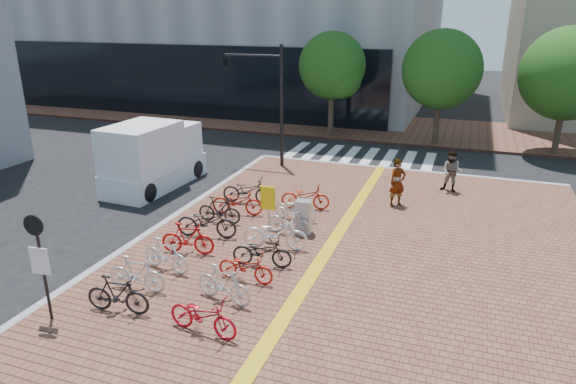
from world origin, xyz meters
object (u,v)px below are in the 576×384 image
at_px(bike_15, 305,197).
at_px(pedestrian_b, 452,172).
at_px(bike_3, 188,238).
at_px(traffic_light_pole, 255,83).
at_px(bike_9, 223,284).
at_px(bike_10, 246,267).
at_px(bike_8, 203,315).
at_px(box_truck, 153,156).
at_px(bike_14, 296,209).
at_px(bike_4, 207,222).
at_px(pedestrian_a, 397,183).
at_px(bike_0, 117,295).
at_px(bike_6, 237,202).
at_px(bike_2, 166,255).
at_px(bike_7, 247,191).
at_px(bike_1, 137,274).
at_px(bike_12, 275,233).
at_px(bike_13, 289,221).
at_px(bike_5, 219,210).
at_px(bike_11, 262,251).
at_px(yellow_sign, 268,203).
at_px(utility_box, 304,217).
at_px(notice_sign, 39,255).

bearing_deg(bike_15, pedestrian_b, -62.64).
distance_m(bike_3, traffic_light_pole, 10.54).
relative_size(bike_9, bike_10, 1.02).
height_order(bike_3, bike_8, bike_3).
height_order(bike_10, box_truck, box_truck).
bearing_deg(bike_14, bike_4, 141.39).
distance_m(bike_15, pedestrian_a, 3.50).
height_order(bike_9, traffic_light_pole, traffic_light_pole).
xyz_separation_m(bike_0, traffic_light_pole, (-1.95, 13.23, 3.36)).
relative_size(bike_6, bike_10, 1.15).
bearing_deg(bike_2, bike_7, 10.37).
relative_size(bike_1, bike_8, 0.92).
relative_size(bike_0, bike_3, 0.99).
distance_m(bike_2, bike_12, 3.36).
bearing_deg(bike_10, bike_13, 0.63).
xyz_separation_m(bike_4, traffic_light_pole, (-1.85, 8.53, 3.33)).
xyz_separation_m(bike_8, pedestrian_a, (2.91, 9.76, 0.44)).
bearing_deg(bike_2, bike_9, -102.54).
xyz_separation_m(bike_0, bike_12, (2.32, 4.60, 0.04)).
bearing_deg(bike_5, bike_11, -135.69).
xyz_separation_m(bike_8, yellow_sign, (-0.52, 5.32, 0.76)).
height_order(bike_13, utility_box, utility_box).
bearing_deg(pedestrian_b, notice_sign, -110.87).
distance_m(bike_8, yellow_sign, 5.40).
bearing_deg(bike_8, bike_6, 24.75).
bearing_deg(bike_12, pedestrian_b, -43.67).
relative_size(bike_2, yellow_sign, 0.91).
bearing_deg(notice_sign, bike_0, 30.41).
bearing_deg(bike_11, bike_0, 136.88).
relative_size(bike_4, box_truck, 0.40).
bearing_deg(yellow_sign, bike_13, 45.19).
bearing_deg(traffic_light_pole, bike_14, -56.48).
bearing_deg(traffic_light_pole, bike_11, -66.26).
relative_size(bike_0, bike_4, 0.82).
relative_size(bike_3, bike_11, 0.95).
xyz_separation_m(bike_10, yellow_sign, (-0.44, 2.78, 0.81)).
bearing_deg(bike_4, bike_7, -9.86).
distance_m(bike_1, bike_5, 4.86).
bearing_deg(traffic_light_pole, bike_12, -63.69).
distance_m(bike_12, bike_13, 1.17).
bearing_deg(bike_15, bike_5, 123.32).
bearing_deg(pedestrian_a, utility_box, -164.07).
bearing_deg(pedestrian_a, pedestrian_b, 12.05).
bearing_deg(bike_3, bike_1, 166.40).
distance_m(bike_7, yellow_sign, 3.46).
relative_size(bike_8, traffic_light_pole, 0.32).
bearing_deg(bike_7, bike_14, -120.35).
distance_m(bike_5, bike_9, 5.20).
bearing_deg(bike_8, bike_14, 7.50).
height_order(bike_8, bike_10, bike_8).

